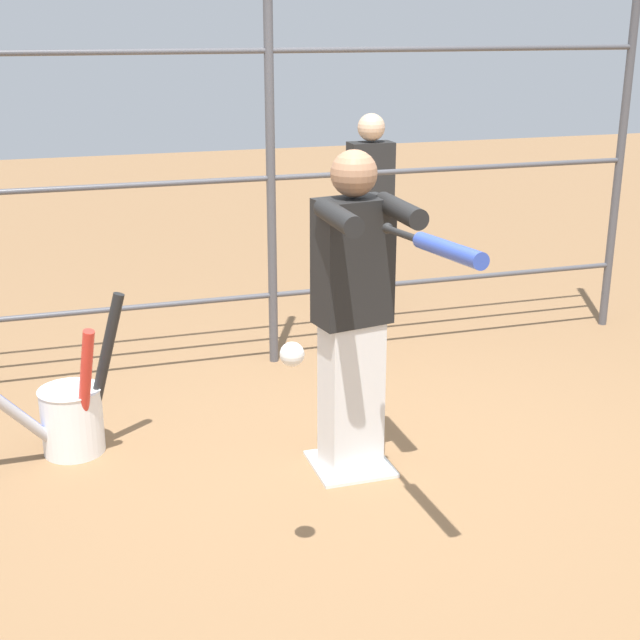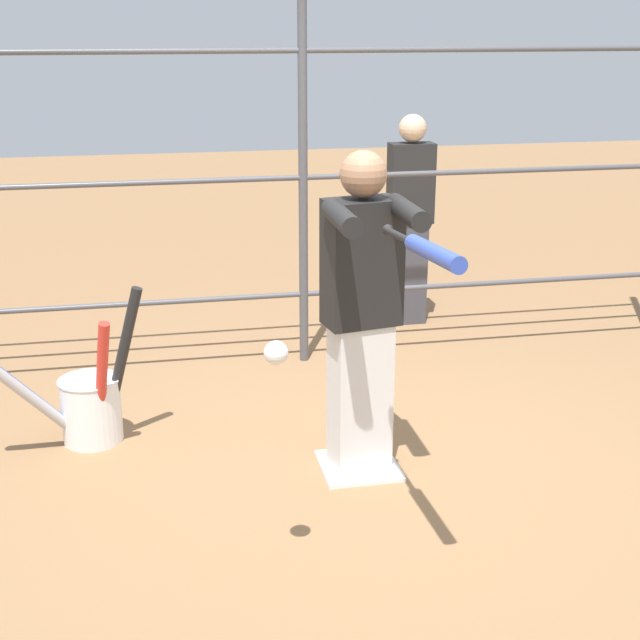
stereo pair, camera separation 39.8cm
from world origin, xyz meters
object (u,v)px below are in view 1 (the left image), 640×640
baseball_bat_swinging (440,247)px  softball_in_flight (292,354)px  bat_bucket (68,414)px  batter (353,305)px  bystander_behind_fence (370,216)px

baseball_bat_swinging → softball_in_flight: baseball_bat_swinging is taller
bat_bucket → batter: bearing=156.7°
softball_in_flight → bystander_behind_fence: 3.49m
baseball_bat_swinging → bat_bucket: bearing=-47.4°
batter → baseball_bat_swinging: 1.07m
softball_in_flight → batter: bearing=-122.5°
baseball_bat_swinging → bystander_behind_fence: 3.38m
batter → softball_in_flight: size_ratio=17.23×
baseball_bat_swinging → bystander_behind_fence: bearing=-106.0°
batter → softball_in_flight: 1.05m
baseball_bat_swinging → bystander_behind_fence: bystander_behind_fence is taller
baseball_bat_swinging → softball_in_flight: 0.70m
bat_bucket → bystander_behind_fence: bearing=-144.4°
bystander_behind_fence → baseball_bat_swinging: bearing=74.0°
baseball_bat_swinging → batter: bearing=-89.1°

